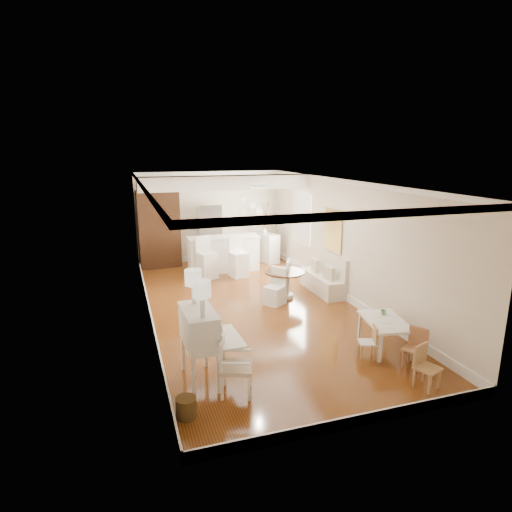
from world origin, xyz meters
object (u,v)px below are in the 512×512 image
wicker_basket (186,407)px  slip_chair_near (275,287)px  breakfast_counter (224,254)px  gustavian_armchair (236,366)px  bar_stool_left (207,258)px  kids_chair_a (414,348)px  sideboard (266,247)px  fridge (222,234)px  kids_chair_b (367,342)px  slip_chair_far (281,278)px  bar_stool_right (239,258)px  kids_chair_c (428,367)px  pantry_cabinet (159,229)px  kids_table (384,334)px  dining_table (285,284)px  secretary_bureau (200,346)px

wicker_basket → slip_chair_near: slip_chair_near is taller
breakfast_counter → gustavian_armchair: bearing=-102.1°
breakfast_counter → bar_stool_left: (-0.61, -0.56, 0.06)m
gustavian_armchair → kids_chair_a: 2.96m
wicker_basket → sideboard: 8.24m
fridge → kids_chair_b: bearing=-83.1°
kids_chair_a → kids_chair_b: (-0.54, 0.52, -0.05)m
slip_chair_near → slip_chair_far: (0.35, 0.54, 0.02)m
bar_stool_right → sideboard: 1.88m
kids_chair_c → breakfast_counter: size_ratio=0.32×
slip_chair_far → pantry_cabinet: pantry_cabinet is taller
kids_table → pantry_cabinet: pantry_cabinet is taller
pantry_cabinet → kids_chair_b: bearing=-68.7°
pantry_cabinet → dining_table: bearing=-56.0°
kids_chair_b → pantry_cabinet: size_ratio=0.25×
kids_chair_c → gustavian_armchair: bearing=145.3°
kids_chair_b → slip_chair_near: bearing=-149.1°
bar_stool_left → pantry_cabinet: pantry_cabinet is taller
slip_chair_near → breakfast_counter: size_ratio=0.41×
sideboard → slip_chair_near: bearing=-124.3°
wicker_basket → slip_chair_far: slip_chair_far is taller
pantry_cabinet → fridge: 1.92m
kids_chair_c → kids_chair_a: bearing=50.0°
slip_chair_far → bar_stool_right: (-0.54, 1.81, 0.11)m
gustavian_armchair → slip_chair_near: (1.81, 3.28, -0.01)m
kids_chair_a → fridge: 7.69m
wicker_basket → breakfast_counter: size_ratio=0.14×
slip_chair_near → sideboard: bearing=128.0°
wicker_basket → kids_table: kids_table is taller
pantry_cabinet → slip_chair_far: bearing=-55.2°
dining_table → kids_table: bearing=-77.3°
slip_chair_near → bar_stool_left: (-1.06, 2.49, 0.16)m
kids_table → slip_chair_near: (-1.07, 2.70, 0.15)m
slip_chair_far → dining_table: bearing=38.5°
bar_stool_right → sideboard: bearing=35.4°
gustavian_armchair → breakfast_counter: size_ratio=0.42×
kids_chair_a → sideboard: 7.17m
kids_chair_a → slip_chair_near: size_ratio=0.79×
bar_stool_left → bar_stool_right: bar_stool_left is taller
secretary_bureau → fridge: 7.20m
fridge → secretary_bureau: bearing=-106.1°
breakfast_counter → bar_stool_left: 0.83m
kids_chair_a → fridge: bearing=159.6°
kids_chair_c → dining_table: 4.42m
wicker_basket → kids_table: bearing=14.4°
kids_chair_a → slip_chair_far: (-0.79, 3.98, 0.11)m
sideboard → kids_table: bearing=-108.3°
dining_table → pantry_cabinet: (-2.54, 3.77, 0.83)m
bar_stool_left → sideboard: bar_stool_left is taller
dining_table → slip_chair_near: bearing=-136.5°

